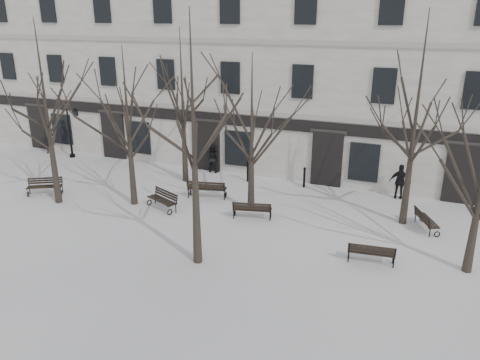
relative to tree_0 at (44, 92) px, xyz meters
The scene contains 20 objects.
ground 9.63m from the tree_0, ahead, with size 100.00×100.00×0.00m, color white.
building 14.66m from the tree_0, 56.97° to the left, with size 40.40×10.20×11.40m.
tree_0 is the anchor object (origin of this frame).
tree_1 3.79m from the tree_0, 19.36° to the left, with size 5.17×5.17×7.38m.
tree_2 9.30m from the tree_0, 16.48° to the right, with size 6.20×6.20×8.86m.
tree_4 6.62m from the tree_0, 50.28° to the left, with size 5.65×5.65×8.07m.
tree_5 9.41m from the tree_0, 16.54° to the left, with size 5.01×5.01×7.16m.
tree_6 16.12m from the tree_0, 13.60° to the left, with size 6.22×6.22×8.88m.
bench_0 5.10m from the tree_0, 156.48° to the left, with size 1.73×1.37×0.85m.
bench_1 10.73m from the tree_0, 10.19° to the left, with size 1.80×1.02×0.87m.
bench_2 15.62m from the tree_0, ahead, with size 1.73×0.80×0.84m.
bench_3 7.18m from the tree_0, 13.48° to the left, with size 1.80×1.24×0.87m.
bench_4 8.66m from the tree_0, 26.26° to the left, with size 2.00×1.11×0.96m.
bench_5 17.63m from the tree_0, 11.83° to the left, with size 1.16×1.66×0.80m.
lamp_post 8.48m from the tree_0, 124.91° to the left, with size 1.01×0.37×3.23m.
bollard_a 10.79m from the tree_0, 39.97° to the left, with size 0.15×0.15×1.16m.
bollard_b 13.25m from the tree_0, 31.83° to the left, with size 0.14×0.14×1.11m.
pedestrian_a 10.64m from the tree_0, 135.41° to the left, with size 0.70×0.46×1.93m, color black.
pedestrian_b 10.12m from the tree_0, 55.06° to the left, with size 0.80×0.62×1.64m, color black.
pedestrian_c 17.52m from the tree_0, 23.80° to the left, with size 1.03×0.43×1.76m, color black.
Camera 1 is at (8.13, -15.53, 8.61)m, focal length 35.00 mm.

